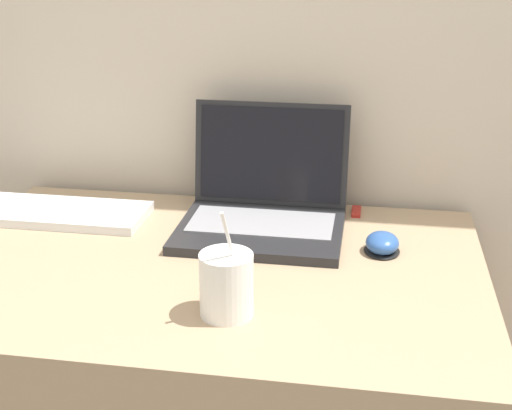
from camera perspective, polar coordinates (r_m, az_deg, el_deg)
laptop at (r=1.53m, az=0.63°, el=0.10°), size 0.35×0.31×0.25m
drink_cup at (r=1.18m, az=-2.38°, el=-6.29°), size 0.09×0.09×0.20m
computer_mouse at (r=1.45m, az=10.06°, el=-3.08°), size 0.07×0.09×0.04m
external_keyboard at (r=1.66m, az=-15.89°, el=-0.58°), size 0.42×0.16×0.02m
usb_stick at (r=1.64m, az=8.03°, el=-0.52°), size 0.02×0.06×0.01m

